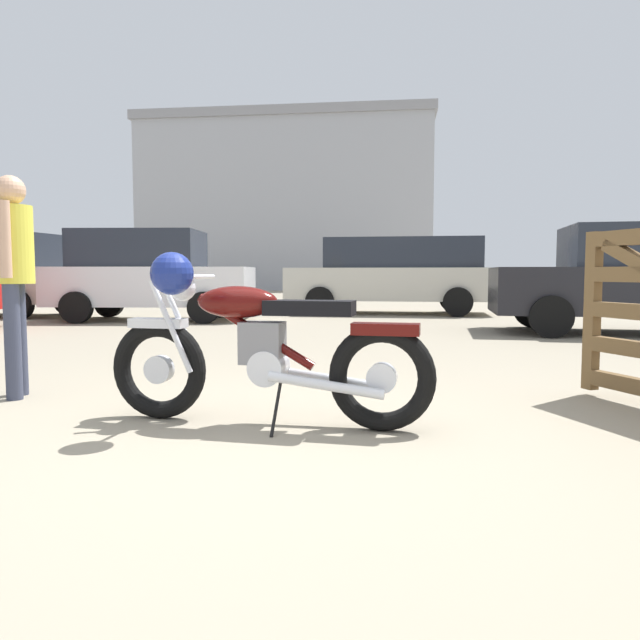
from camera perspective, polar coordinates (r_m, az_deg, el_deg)
The scene contains 7 objects.
ground_plane at distance 3.42m, azimuth -5.16°, elevation -11.46°, with size 80.00×80.00×0.00m, color gray.
vintage_motorcycle at distance 3.70m, azimuth -6.13°, elevation -2.48°, with size 2.08×0.73×1.07m.
bystander at distance 5.03m, azimuth -27.25°, elevation 4.91°, with size 0.30×0.44×1.66m.
red_hatchback_near at distance 14.02m, azimuth 7.10°, elevation 4.46°, with size 4.81×2.23×1.74m.
dark_sedan_left at distance 10.43m, azimuth 27.74°, elevation 3.41°, with size 4.36×2.26×1.67m.
white_estate_far at distance 12.41m, azimuth -16.05°, elevation 4.21°, with size 3.99×2.01×1.78m.
industrial_building at distance 36.77m, azimuth -2.65°, elevation 10.68°, with size 16.91×9.51×9.79m.
Camera 1 is at (0.58, -3.24, 0.94)m, focal length 33.57 mm.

